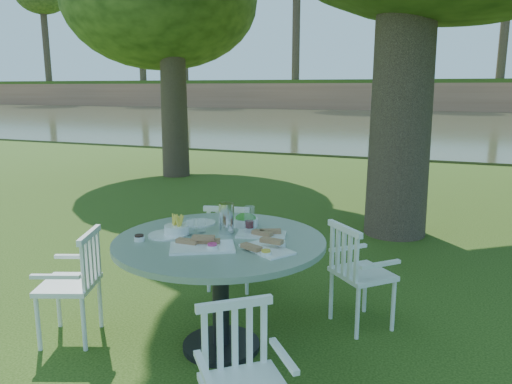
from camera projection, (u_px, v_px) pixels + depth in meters
ground at (249, 280)px, 4.92m from camera, size 140.00×140.00×0.00m
table at (220, 259)px, 3.50m from camera, size 1.48×1.48×0.83m
chair_ne at (354, 268)px, 3.87m from camera, size 0.58×0.58×0.84m
chair_nw at (229, 240)px, 4.59m from camera, size 0.49×0.46×0.82m
chair_sw at (79, 277)px, 3.68m from camera, size 0.52×0.53×0.83m
chair_se at (240, 369)px, 2.51m from camera, size 0.55×0.55×0.80m
tableware at (219, 229)px, 3.54m from camera, size 1.13×0.90×0.22m
river at (416, 124)px, 25.86m from camera, size 100.00×28.00×0.12m
far_bank at (442, 20)px, 40.78m from camera, size 100.00×18.00×15.20m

